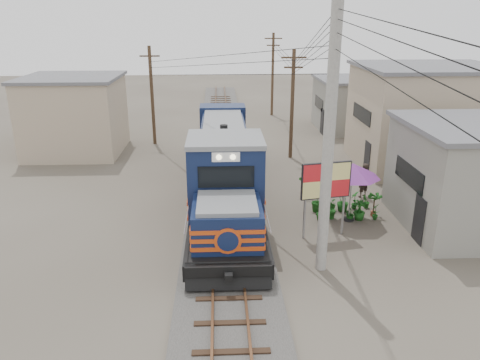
{
  "coord_description": "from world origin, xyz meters",
  "views": [
    {
      "loc": [
        -0.25,
        -15.84,
        9.02
      ],
      "look_at": [
        0.64,
        3.39,
        2.2
      ],
      "focal_mm": 35.0,
      "sensor_mm": 36.0,
      "label": 1
    }
  ],
  "objects_px": {
    "billboard": "(326,183)",
    "vendor": "(363,180)",
    "locomotive": "(224,167)",
    "market_umbrella": "(353,170)"
  },
  "relations": [
    {
      "from": "locomotive",
      "to": "market_umbrella",
      "type": "height_order",
      "value": "locomotive"
    },
    {
      "from": "market_umbrella",
      "to": "vendor",
      "type": "distance_m",
      "value": 3.58
    },
    {
      "from": "locomotive",
      "to": "market_umbrella",
      "type": "relative_size",
      "value": 5.15
    },
    {
      "from": "billboard",
      "to": "market_umbrella",
      "type": "distance_m",
      "value": 2.23
    },
    {
      "from": "billboard",
      "to": "market_umbrella",
      "type": "bearing_deg",
      "value": 35.05
    },
    {
      "from": "billboard",
      "to": "vendor",
      "type": "relative_size",
      "value": 1.81
    },
    {
      "from": "locomotive",
      "to": "vendor",
      "type": "height_order",
      "value": "locomotive"
    },
    {
      "from": "billboard",
      "to": "vendor",
      "type": "bearing_deg",
      "value": 45.14
    },
    {
      "from": "market_umbrella",
      "to": "vendor",
      "type": "relative_size",
      "value": 1.8
    },
    {
      "from": "billboard",
      "to": "market_umbrella",
      "type": "xyz_separation_m",
      "value": [
        1.55,
        1.59,
        -0.02
      ]
    }
  ]
}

